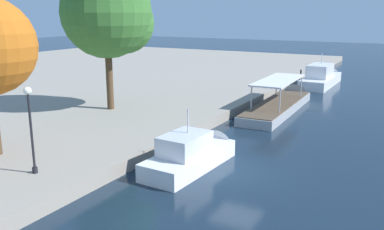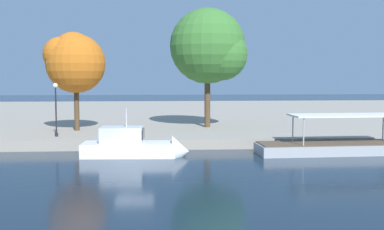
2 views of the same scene
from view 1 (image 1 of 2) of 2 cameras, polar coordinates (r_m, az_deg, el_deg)
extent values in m
plane|color=#142333|center=(23.03, 6.22, -7.95)|extent=(220.00, 220.00, 0.00)
cube|color=white|center=(23.61, -0.32, -6.44)|extent=(6.62, 2.72, 1.29)
cone|color=white|center=(26.59, 3.92, -4.13)|extent=(1.31, 2.33, 2.28)
cube|color=silver|center=(22.83, -0.99, -3.96)|extent=(3.02, 2.06, 1.12)
cube|color=black|center=(23.73, 0.52, -3.13)|extent=(0.87, 1.83, 0.67)
cylinder|color=silver|center=(22.75, -0.55, -0.80)|extent=(0.08, 0.08, 1.34)
cube|color=#9EA3A8|center=(37.59, 11.48, 0.70)|extent=(13.01, 3.39, 1.14)
cone|color=#9EA3A8|center=(44.19, 13.99, 2.50)|extent=(1.49, 2.69, 2.65)
cube|color=brown|center=(37.46, 11.52, 1.60)|extent=(12.75, 3.24, 0.08)
cylinder|color=#B2B2B7|center=(40.95, 11.38, 4.07)|extent=(0.10, 0.10, 1.93)
cylinder|color=#B2B2B7|center=(40.38, 14.59, 3.76)|extent=(0.10, 0.10, 1.93)
cylinder|color=#B2B2B7|center=(34.28, 8.06, 2.34)|extent=(0.10, 0.10, 1.93)
cylinder|color=#B2B2B7|center=(33.60, 11.85, 1.95)|extent=(0.10, 0.10, 1.93)
cube|color=silver|center=(37.10, 11.67, 4.67)|extent=(8.10, 2.99, 0.12)
cube|color=white|center=(52.37, 17.06, 4.20)|extent=(9.83, 2.92, 1.56)
cone|color=white|center=(57.52, 18.22, 4.93)|extent=(1.21, 2.75, 2.75)
cube|color=white|center=(51.44, 17.00, 5.77)|extent=(4.43, 2.33, 1.49)
cube|color=black|center=(53.10, 17.41, 6.05)|extent=(1.18, 2.17, 0.89)
cylinder|color=silver|center=(51.76, 17.23, 7.31)|extent=(0.08, 0.08, 1.22)
cylinder|color=#2D2D33|center=(55.46, 14.57, 5.58)|extent=(0.20, 0.20, 0.48)
sphere|color=#2D2D33|center=(55.42, 14.59, 5.89)|extent=(0.22, 0.22, 0.22)
cylinder|color=black|center=(21.66, -20.96, -2.50)|extent=(0.12, 0.12, 3.94)
sphere|color=white|center=(21.20, -21.45, 3.07)|extent=(0.38, 0.38, 0.38)
cylinder|color=black|center=(22.22, -20.55, -7.02)|extent=(0.26, 0.26, 0.30)
cylinder|color=#4C3823|center=(34.64, -11.14, 4.89)|extent=(0.55, 0.55, 5.02)
sphere|color=#38702D|center=(34.25, -11.55, 13.47)|extent=(7.11, 7.11, 7.11)
sphere|color=#38702D|center=(34.76, -9.29, 12.23)|extent=(4.91, 4.91, 4.91)
sphere|color=#38702D|center=(34.89, -10.98, 12.92)|extent=(4.34, 4.34, 4.34)
camera|label=2|loc=(30.78, 74.56, -1.63)|focal=43.91mm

